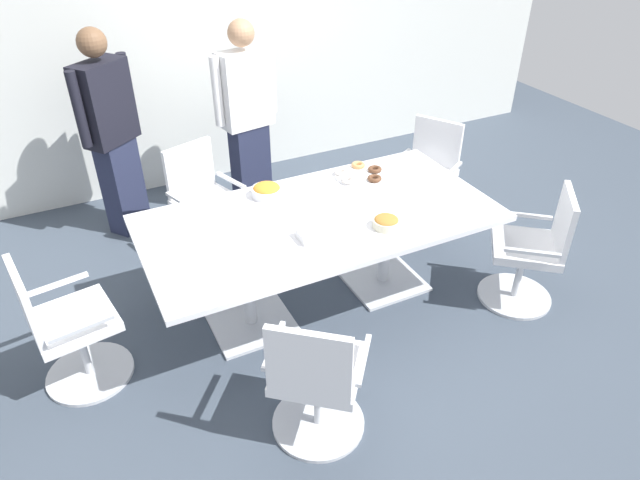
{
  "coord_description": "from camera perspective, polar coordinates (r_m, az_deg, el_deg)",
  "views": [
    {
      "loc": [
        -1.46,
        -2.94,
        2.74
      ],
      "look_at": [
        0.0,
        0.0,
        0.55
      ],
      "focal_mm": 31.7,
      "sensor_mm": 36.0,
      "label": 1
    }
  ],
  "objects": [
    {
      "name": "person_standing_0",
      "position": [
        5.0,
        -20.31,
        10.13
      ],
      "size": [
        0.53,
        0.44,
        1.74
      ],
      "rotation": [
        0.0,
        0.0,
        -2.49
      ],
      "color": "#232842",
      "rests_on": "ground"
    },
    {
      "name": "office_chair_2",
      "position": [
        3.14,
        -0.41,
        -14.19
      ],
      "size": [
        0.76,
        0.76,
        0.91
      ],
      "rotation": [
        0.0,
        0.0,
        -0.68
      ],
      "color": "silver",
      "rests_on": "ground"
    },
    {
      "name": "conference_table",
      "position": [
        3.9,
        -0.0,
        0.92
      ],
      "size": [
        2.4,
        1.2,
        0.75
      ],
      "color": "silver",
      "rests_on": "ground"
    },
    {
      "name": "ground_plane",
      "position": [
        4.28,
        -0.0,
        -6.2
      ],
      "size": [
        10.0,
        10.0,
        0.01
      ],
      "primitive_type": "cube",
      "color": "#3D4754"
    },
    {
      "name": "napkin_pile",
      "position": [
        3.58,
        -1.04,
        0.53
      ],
      "size": [
        0.15,
        0.15,
        0.06
      ],
      "primitive_type": "cube",
      "color": "white",
      "rests_on": "conference_table"
    },
    {
      "name": "snack_bowl_chips_orange",
      "position": [
        4.07,
        -5.39,
        5.02
      ],
      "size": [
        0.22,
        0.22,
        0.1
      ],
      "color": "white",
      "rests_on": "conference_table"
    },
    {
      "name": "office_chair_3",
      "position": [
        4.33,
        20.61,
        -1.35
      ],
      "size": [
        0.76,
        0.76,
        0.91
      ],
      "rotation": [
        0.0,
        0.0,
        0.89
      ],
      "color": "silver",
      "rests_on": "ground"
    },
    {
      "name": "back_wall",
      "position": [
        5.69,
        -11.5,
        19.48
      ],
      "size": [
        8.0,
        0.1,
        2.8
      ],
      "primitive_type": "cube",
      "color": "silver",
      "rests_on": "ground"
    },
    {
      "name": "office_chair_0",
      "position": [
        4.71,
        -11.54,
        3.29
      ],
      "size": [
        0.69,
        0.69,
        0.91
      ],
      "rotation": [
        0.0,
        0.0,
        -2.81
      ],
      "color": "silver",
      "rests_on": "ground"
    },
    {
      "name": "donut_platter",
      "position": [
        4.35,
        4.0,
        6.65
      ],
      "size": [
        0.38,
        0.37,
        0.04
      ],
      "color": "white",
      "rests_on": "conference_table"
    },
    {
      "name": "office_chair_4",
      "position": [
        5.13,
        10.7,
        6.06
      ],
      "size": [
        0.74,
        0.74,
        0.91
      ],
      "rotation": [
        0.0,
        0.0,
        -4.18
      ],
      "color": "silver",
      "rests_on": "ground"
    },
    {
      "name": "office_chair_1",
      "position": [
        3.75,
        -24.19,
        -8.37
      ],
      "size": [
        0.62,
        0.62,
        0.91
      ],
      "rotation": [
        0.0,
        0.0,
        -1.41
      ],
      "color": "silver",
      "rests_on": "ground"
    },
    {
      "name": "person_standing_1",
      "position": [
        5.1,
        -7.36,
        12.21
      ],
      "size": [
        0.61,
        0.3,
        1.72
      ],
      "rotation": [
        0.0,
        0.0,
        -2.96
      ],
      "color": "#232842",
      "rests_on": "ground"
    },
    {
      "name": "snack_bowl_pretzels",
      "position": [
        3.72,
        6.71,
        1.83
      ],
      "size": [
        0.18,
        0.18,
        0.08
      ],
      "color": "beige",
      "rests_on": "conference_table"
    }
  ]
}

